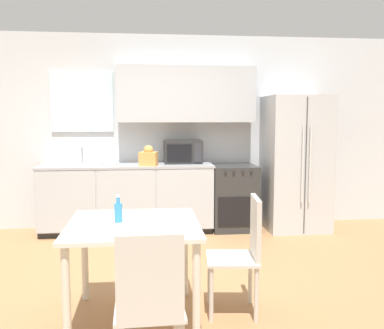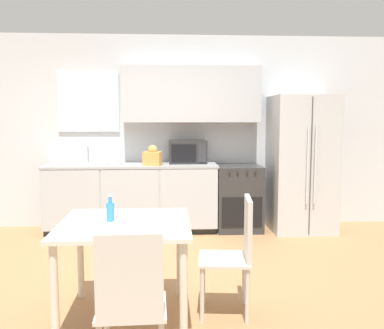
{
  "view_description": "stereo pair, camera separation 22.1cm",
  "coord_description": "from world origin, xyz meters",
  "px_view_note": "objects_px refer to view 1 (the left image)",
  "views": [
    {
      "loc": [
        -0.07,
        -3.96,
        1.54
      ],
      "look_at": [
        0.42,
        0.53,
        1.05
      ],
      "focal_mm": 40.0,
      "sensor_mm": 36.0,
      "label": 1
    },
    {
      "loc": [
        0.15,
        -3.98,
        1.54
      ],
      "look_at": [
        0.42,
        0.53,
        1.05
      ],
      "focal_mm": 40.0,
      "sensor_mm": 36.0,
      "label": 2
    }
  ],
  "objects_px": {
    "dining_chair_side": "(245,247)",
    "drink_bottle": "(118,211)",
    "microwave": "(183,152)",
    "oven_range": "(233,197)",
    "coffee_mug": "(112,162)",
    "refrigerator": "(295,163)",
    "dining_table": "(134,237)",
    "dining_chair_near": "(150,299)"
  },
  "relations": [
    {
      "from": "oven_range",
      "to": "coffee_mug",
      "type": "relative_size",
      "value": 7.21
    },
    {
      "from": "microwave",
      "to": "drink_bottle",
      "type": "relative_size",
      "value": 2.49
    },
    {
      "from": "oven_range",
      "to": "dining_chair_near",
      "type": "relative_size",
      "value": 0.96
    },
    {
      "from": "dining_table",
      "to": "dining_chair_near",
      "type": "height_order",
      "value": "dining_chair_near"
    },
    {
      "from": "oven_range",
      "to": "drink_bottle",
      "type": "relative_size",
      "value": 4.29
    },
    {
      "from": "dining_chair_side",
      "to": "microwave",
      "type": "bearing_deg",
      "value": 11.81
    },
    {
      "from": "oven_range",
      "to": "dining_chair_near",
      "type": "height_order",
      "value": "dining_chair_near"
    },
    {
      "from": "oven_range",
      "to": "refrigerator",
      "type": "relative_size",
      "value": 0.48
    },
    {
      "from": "coffee_mug",
      "to": "dining_chair_near",
      "type": "distance_m",
      "value": 3.34
    },
    {
      "from": "oven_range",
      "to": "dining_chair_near",
      "type": "distance_m",
      "value": 3.68
    },
    {
      "from": "refrigerator",
      "to": "coffee_mug",
      "type": "height_order",
      "value": "refrigerator"
    },
    {
      "from": "oven_range",
      "to": "microwave",
      "type": "bearing_deg",
      "value": 171.33
    },
    {
      "from": "dining_chair_side",
      "to": "dining_chair_near",
      "type": "bearing_deg",
      "value": 146.84
    },
    {
      "from": "oven_range",
      "to": "dining_table",
      "type": "xyz_separation_m",
      "value": [
        -1.3,
        -2.61,
        0.21
      ]
    },
    {
      "from": "oven_range",
      "to": "coffee_mug",
      "type": "xyz_separation_m",
      "value": [
        -1.64,
        -0.2,
        0.53
      ]
    },
    {
      "from": "dining_table",
      "to": "drink_bottle",
      "type": "xyz_separation_m",
      "value": [
        -0.11,
        0.04,
        0.19
      ]
    },
    {
      "from": "drink_bottle",
      "to": "dining_chair_side",
      "type": "bearing_deg",
      "value": 0.2
    },
    {
      "from": "coffee_mug",
      "to": "drink_bottle",
      "type": "bearing_deg",
      "value": -84.55
    },
    {
      "from": "dining_table",
      "to": "dining_chair_side",
      "type": "height_order",
      "value": "dining_chair_side"
    },
    {
      "from": "coffee_mug",
      "to": "dining_chair_side",
      "type": "xyz_separation_m",
      "value": [
        1.2,
        -2.37,
        -0.43
      ]
    },
    {
      "from": "coffee_mug",
      "to": "drink_bottle",
      "type": "relative_size",
      "value": 0.59
    },
    {
      "from": "refrigerator",
      "to": "drink_bottle",
      "type": "relative_size",
      "value": 8.86
    },
    {
      "from": "microwave",
      "to": "drink_bottle",
      "type": "xyz_separation_m",
      "value": [
        -0.72,
        -2.68,
        -0.24
      ]
    },
    {
      "from": "microwave",
      "to": "dining_chair_side",
      "type": "relative_size",
      "value": 0.56
    },
    {
      "from": "microwave",
      "to": "dining_table",
      "type": "bearing_deg",
      "value": -102.63
    },
    {
      "from": "refrigerator",
      "to": "microwave",
      "type": "distance_m",
      "value": 1.57
    },
    {
      "from": "refrigerator",
      "to": "microwave",
      "type": "height_order",
      "value": "refrigerator"
    },
    {
      "from": "oven_range",
      "to": "dining_table",
      "type": "bearing_deg",
      "value": -116.52
    },
    {
      "from": "oven_range",
      "to": "refrigerator",
      "type": "bearing_deg",
      "value": -4.43
    },
    {
      "from": "oven_range",
      "to": "microwave",
      "type": "distance_m",
      "value": 0.95
    },
    {
      "from": "refrigerator",
      "to": "coffee_mug",
      "type": "relative_size",
      "value": 14.89
    },
    {
      "from": "dining_chair_side",
      "to": "dining_table",
      "type": "bearing_deg",
      "value": 99.35
    },
    {
      "from": "refrigerator",
      "to": "dining_chair_side",
      "type": "xyz_separation_m",
      "value": [
        -1.3,
        -2.5,
        -0.39
      ]
    },
    {
      "from": "dining_chair_side",
      "to": "drink_bottle",
      "type": "bearing_deg",
      "value": 96.59
    },
    {
      "from": "microwave",
      "to": "drink_bottle",
      "type": "height_order",
      "value": "microwave"
    },
    {
      "from": "oven_range",
      "to": "dining_chair_side",
      "type": "relative_size",
      "value": 0.96
    },
    {
      "from": "dining_table",
      "to": "dining_chair_side",
      "type": "bearing_deg",
      "value": 2.96
    },
    {
      "from": "refrigerator",
      "to": "drink_bottle",
      "type": "distance_m",
      "value": 3.38
    },
    {
      "from": "drink_bottle",
      "to": "microwave",
      "type": "bearing_deg",
      "value": 74.91
    },
    {
      "from": "oven_range",
      "to": "dining_chair_near",
      "type": "bearing_deg",
      "value": -108.93
    },
    {
      "from": "drink_bottle",
      "to": "coffee_mug",
      "type": "bearing_deg",
      "value": 95.45
    },
    {
      "from": "oven_range",
      "to": "coffee_mug",
      "type": "height_order",
      "value": "coffee_mug"
    }
  ]
}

